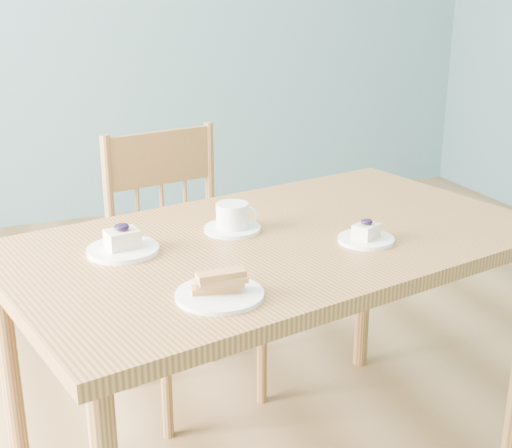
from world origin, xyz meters
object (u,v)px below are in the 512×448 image
object	(u,v)px
cheesecake_plate_near	(366,236)
biscotti_plate	(220,289)
cheesecake_plate_far	(123,245)
dining_chair	(183,267)
dining_table	(277,263)
coffee_cup	(233,219)

from	to	relation	value
cheesecake_plate_near	biscotti_plate	bearing A→B (deg)	-158.52
cheesecake_plate_far	biscotti_plate	bearing A→B (deg)	-67.57
dining_chair	cheesecake_plate_near	distance (m)	0.80
dining_table	dining_chair	size ratio (longest dim) A/B	1.67
biscotti_plate	coffee_cup	bearing A→B (deg)	66.32
dining_table	cheesecake_plate_far	world-z (taller)	cheesecake_plate_far
cheesecake_plate_near	dining_table	bearing A→B (deg)	149.50
cheesecake_plate_near	coffee_cup	bearing A→B (deg)	144.89
dining_table	dining_chair	xyz separation A→B (m)	(-0.12, 0.55, -0.21)
biscotti_plate	cheesecake_plate_far	bearing A→B (deg)	112.43
cheesecake_plate_near	dining_chair	bearing A→B (deg)	115.52
dining_table	cheesecake_plate_near	world-z (taller)	cheesecake_plate_near
cheesecake_plate_far	biscotti_plate	xyz separation A→B (m)	(0.14, -0.34, -0.00)
cheesecake_plate_near	biscotti_plate	xyz separation A→B (m)	(-0.47, -0.19, 0.00)
dining_table	coffee_cup	distance (m)	0.17
dining_table	biscotti_plate	world-z (taller)	biscotti_plate
cheesecake_plate_far	cheesecake_plate_near	bearing A→B (deg)	-14.44
dining_chair	cheesecake_plate_far	bearing A→B (deg)	-131.73
cheesecake_plate_near	cheesecake_plate_far	xyz separation A→B (m)	(-0.61, 0.16, 0.00)
dining_table	cheesecake_plate_far	xyz separation A→B (m)	(-0.41, 0.04, 0.10)
dining_table	cheesecake_plate_near	bearing A→B (deg)	-42.89
dining_chair	cheesecake_plate_far	world-z (taller)	dining_chair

